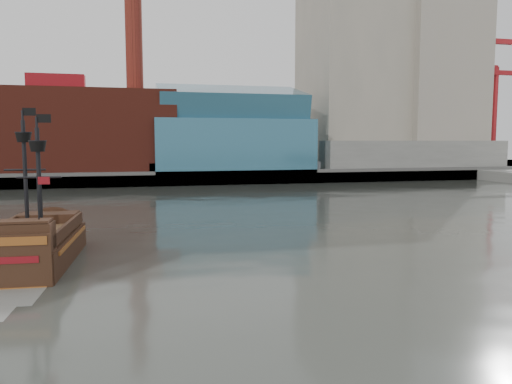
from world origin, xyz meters
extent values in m
plane|color=#2D302A|center=(0.00, 0.00, 0.00)|extent=(400.00, 400.00, 0.00)
cube|color=slate|center=(0.00, 92.00, 1.00)|extent=(220.00, 60.00, 2.00)
cube|color=#4C4C49|center=(0.00, 62.50, 1.30)|extent=(220.00, 1.00, 2.60)
cube|color=maroon|center=(-22.00, 72.00, 9.50)|extent=(42.00, 18.00, 15.00)
cube|color=#2F647E|center=(10.00, 70.00, 7.00)|extent=(30.00, 16.00, 10.00)
cube|color=#9F9584|center=(40.00, 80.00, 25.00)|extent=(20.00, 22.00, 46.00)
cube|color=gray|center=(58.00, 76.00, 21.00)|extent=(18.00, 18.00, 38.00)
cube|color=#9F9584|center=(50.00, 97.00, 28.00)|extent=(24.00, 20.00, 52.00)
cube|color=slate|center=(48.00, 66.00, 5.00)|extent=(40.00, 6.00, 6.00)
cylinder|color=maroon|center=(-8.00, 74.00, 28.00)|extent=(3.20, 3.20, 22.00)
cube|color=#2F647E|center=(10.00, 70.00, 15.00)|extent=(28.00, 14.94, 8.78)
cube|color=slate|center=(78.00, 82.00, 3.50)|extent=(4.00, 4.00, 3.00)
cylinder|color=maroon|center=(78.00, 82.00, 18.00)|extent=(1.40, 1.40, 32.00)
cube|color=maroon|center=(75.00, 82.00, 33.00)|extent=(5.00, 2.50, 2.50)
cube|color=slate|center=(88.00, 92.00, 3.50)|extent=(4.00, 4.00, 3.00)
cylinder|color=maroon|center=(88.00, 92.00, 15.00)|extent=(1.40, 1.40, 26.00)
cube|color=maroon|center=(85.00, 92.00, 27.00)|extent=(5.00, 2.50, 2.50)
cube|color=black|center=(-15.15, 7.85, 0.56)|extent=(5.34, 11.38, 2.41)
cube|color=#54351E|center=(-15.15, 7.85, 1.90)|extent=(4.80, 10.25, 0.28)
cube|color=black|center=(-14.86, 12.29, 2.22)|extent=(4.07, 2.47, 0.93)
cube|color=black|center=(-15.46, 3.05, 2.59)|extent=(4.48, 1.76, 1.67)
cube|color=black|center=(-15.52, 2.20, 1.11)|extent=(4.54, 0.52, 3.70)
cube|color=brown|center=(-15.53, 2.07, 2.59)|extent=(4.16, 0.34, 0.46)
cube|color=maroon|center=(-15.53, 2.07, 1.57)|extent=(3.24, 0.28, 0.37)
cylinder|color=black|center=(-15.80, 9.29, 5.65)|extent=(0.28, 0.28, 7.22)
cylinder|color=black|center=(-14.43, 6.14, 5.37)|extent=(0.28, 0.28, 6.66)
cone|color=black|center=(-15.80, 9.29, 8.15)|extent=(1.08, 1.08, 0.65)
cone|color=black|center=(-14.43, 6.14, 7.59)|extent=(1.08, 1.08, 0.65)
cube|color=black|center=(-15.38, 9.26, 9.81)|extent=(0.83, 0.08, 0.51)
cube|color=black|center=(-14.01, 6.11, 9.26)|extent=(0.83, 0.08, 0.51)
camera|label=1|loc=(-8.91, -26.35, 7.89)|focal=35.00mm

